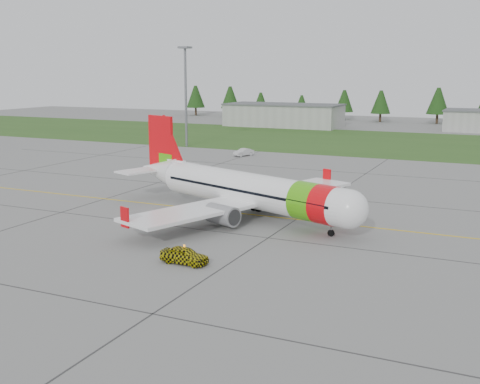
% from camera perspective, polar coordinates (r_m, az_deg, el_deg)
% --- Properties ---
extents(ground, '(320.00, 320.00, 0.00)m').
position_cam_1_polar(ground, '(61.52, -5.99, -3.30)').
color(ground, gray).
rests_on(ground, ground).
extents(aircraft, '(32.23, 30.63, 10.17)m').
position_cam_1_polar(aircraft, '(64.88, 0.60, 0.20)').
color(aircraft, white).
rests_on(aircraft, ground).
extents(follow_me_car, '(1.45, 1.70, 4.14)m').
position_cam_1_polar(follow_me_car, '(49.41, -5.32, -4.48)').
color(follow_me_car, yellow).
rests_on(follow_me_car, ground).
extents(service_van, '(1.89, 1.84, 4.20)m').
position_cam_1_polar(service_van, '(111.73, 0.33, 4.50)').
color(service_van, silver).
rests_on(service_van, ground).
extents(grass_strip, '(320.00, 50.00, 0.03)m').
position_cam_1_polar(grass_strip, '(137.40, 11.77, 4.69)').
color(grass_strip, '#30561E').
rests_on(grass_strip, ground).
extents(taxi_guideline, '(120.00, 0.25, 0.02)m').
position_cam_1_polar(taxi_guideline, '(68.30, -2.57, -1.75)').
color(taxi_guideline, gold).
rests_on(taxi_guideline, ground).
extents(hangar_west, '(32.00, 14.00, 6.00)m').
position_cam_1_polar(hangar_west, '(172.53, 4.16, 7.22)').
color(hangar_west, '#A8A8A3').
rests_on(hangar_west, ground).
extents(floodlight_mast, '(0.50, 0.50, 20.00)m').
position_cam_1_polar(floodlight_mast, '(125.86, -5.16, 8.85)').
color(floodlight_mast, slate).
rests_on(floodlight_mast, ground).
extents(treeline, '(160.00, 8.00, 10.00)m').
position_cam_1_polar(treeline, '(191.80, 15.69, 7.85)').
color(treeline, '#1C3F14').
rests_on(treeline, ground).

